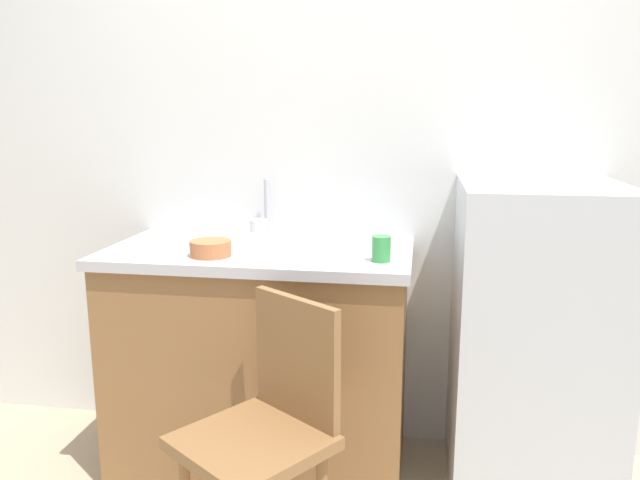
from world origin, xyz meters
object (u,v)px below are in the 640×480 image
at_px(refrigerator, 532,343).
at_px(cup_green, 381,249).
at_px(cup_white, 259,230).
at_px(chair, 267,427).
at_px(dish_tray, 274,246).
at_px(terracotta_bowl, 211,248).

bearing_deg(refrigerator, cup_green, -166.36).
bearing_deg(refrigerator, cup_white, 172.72).
height_order(refrigerator, chair, refrigerator).
xyz_separation_m(refrigerator, cup_green, (-0.57, -0.14, 0.37)).
xyz_separation_m(dish_tray, cup_white, (-0.11, 0.19, 0.02)).
relative_size(refrigerator, terracotta_bowl, 7.82).
xyz_separation_m(chair, cup_white, (-0.21, 0.73, 0.48)).
xyz_separation_m(terracotta_bowl, cup_white, (0.11, 0.29, 0.02)).
relative_size(chair, cup_white, 9.96).
distance_m(chair, cup_white, 0.89).
height_order(chair, cup_white, cup_white).
height_order(refrigerator, cup_white, refrigerator).
bearing_deg(refrigerator, dish_tray, -176.86).
height_order(dish_tray, cup_white, cup_white).
height_order(cup_green, cup_white, cup_green).
bearing_deg(cup_white, cup_green, -27.83).
bearing_deg(cup_white, chair, -73.79).
xyz_separation_m(terracotta_bowl, cup_green, (0.63, 0.02, 0.02)).
bearing_deg(cup_white, refrigerator, -7.28).
relative_size(chair, terracotta_bowl, 5.78).
bearing_deg(chair, dish_tray, 136.33).
distance_m(chair, cup_green, 0.73).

